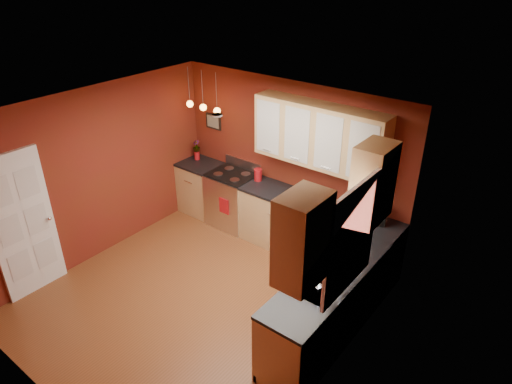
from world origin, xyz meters
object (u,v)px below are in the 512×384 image
Objects in this scene: sink at (323,285)px; coffee_maker at (379,215)px; red_canister at (258,175)px; soap_pump at (318,288)px; gas_range at (233,199)px.

coffee_maker reaches higher than sink.
red_canister is 0.67× the size of coffee_maker.
coffee_maker reaches higher than soap_pump.
red_canister is 2.85m from soap_pump.
red_canister is at bearing 140.72° from soap_pump.
coffee_maker is (2.56, 0.06, 0.59)m from gas_range.
sink is 3.53× the size of red_canister.
gas_range is at bearing 150.22° from sink.
coffee_maker is at bearing 1.30° from gas_range.
sink reaches higher than gas_range.
gas_range is 5.55× the size of soap_pump.
gas_range is 0.74m from red_canister.
red_canister is (-2.15, 1.60, 0.13)m from sink.
soap_pump is (2.21, -1.80, -0.00)m from red_canister.
red_canister reaches higher than gas_range.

